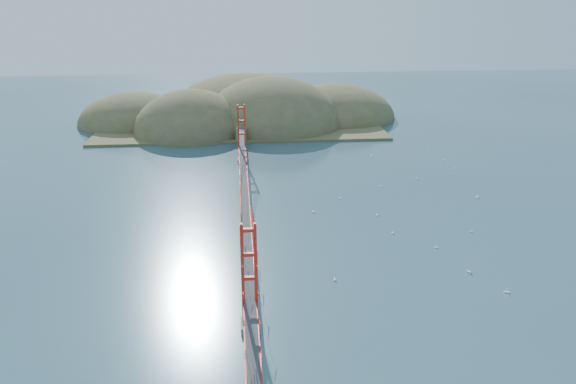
{
  "coord_description": "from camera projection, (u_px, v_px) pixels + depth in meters",
  "views": [
    {
      "loc": [
        -0.64,
        -79.62,
        32.65
      ],
      "look_at": [
        6.57,
        0.0,
        3.95
      ],
      "focal_mm": 35.0,
      "sensor_mm": 36.0,
      "label": 1
    }
  ],
  "objects": [
    {
      "name": "sailboat_0",
      "position": [
        377.0,
        214.0,
        86.54
      ],
      "size": [
        0.5,
        0.55,
        0.63
      ],
      "color": "white",
      "rests_on": "ground"
    },
    {
      "name": "sailboat_17",
      "position": [
        428.0,
        151.0,
        120.8
      ],
      "size": [
        0.53,
        0.48,
        0.6
      ],
      "color": "white",
      "rests_on": "ground"
    },
    {
      "name": "sailboat_7",
      "position": [
        381.0,
        186.0,
        99.21
      ],
      "size": [
        0.61,
        0.56,
        0.69
      ],
      "color": "white",
      "rests_on": "ground"
    },
    {
      "name": "sailboat_6",
      "position": [
        469.0,
        271.0,
        69.03
      ],
      "size": [
        0.65,
        0.65,
        0.73
      ],
      "color": "white",
      "rests_on": "ground"
    },
    {
      "name": "far_headlands",
      "position": [
        249.0,
        120.0,
        150.13
      ],
      "size": [
        84.0,
        58.0,
        25.0
      ],
      "color": "brown",
      "rests_on": "ground"
    },
    {
      "name": "sailboat_extra_0",
      "position": [
        444.0,
        159.0,
        114.81
      ],
      "size": [
        0.53,
        0.48,
        0.61
      ],
      "color": "white",
      "rests_on": "ground"
    },
    {
      "name": "sailboat_15",
      "position": [
        371.0,
        155.0,
        117.58
      ],
      "size": [
        0.46,
        0.57,
        0.66
      ],
      "color": "white",
      "rests_on": "ground"
    },
    {
      "name": "sailboat_13",
      "position": [
        471.0,
        231.0,
        80.64
      ],
      "size": [
        0.51,
        0.51,
        0.58
      ],
      "color": "white",
      "rests_on": "ground"
    },
    {
      "name": "sailboat_1",
      "position": [
        417.0,
        178.0,
        103.4
      ],
      "size": [
        0.61,
        0.61,
        0.64
      ],
      "color": "white",
      "rests_on": "ground"
    },
    {
      "name": "sailboat_2",
      "position": [
        436.0,
        247.0,
        75.56
      ],
      "size": [
        0.53,
        0.48,
        0.6
      ],
      "color": "white",
      "rests_on": "ground"
    },
    {
      "name": "sailboat_extra_1",
      "position": [
        507.0,
        291.0,
        64.35
      ],
      "size": [
        0.64,
        0.64,
        0.72
      ],
      "color": "white",
      "rests_on": "ground"
    },
    {
      "name": "sailboat_4",
      "position": [
        454.0,
        168.0,
        109.33
      ],
      "size": [
        0.51,
        0.51,
        0.56
      ],
      "color": "white",
      "rests_on": "ground"
    },
    {
      "name": "sailboat_12",
      "position": [
        334.0,
        149.0,
        122.29
      ],
      "size": [
        0.52,
        0.51,
        0.59
      ],
      "color": "white",
      "rests_on": "ground"
    },
    {
      "name": "sailboat_9",
      "position": [
        477.0,
        196.0,
        94.1
      ],
      "size": [
        0.52,
        0.59,
        0.67
      ],
      "color": "white",
      "rests_on": "ground"
    },
    {
      "name": "ground",
      "position": [
        245.0,
        218.0,
        85.71
      ],
      "size": [
        320.0,
        320.0,
        0.0
      ],
      "primitive_type": "plane",
      "color": "#2F515F",
      "rests_on": "ground"
    },
    {
      "name": "sailboat_10",
      "position": [
        335.0,
        279.0,
        67.23
      ],
      "size": [
        0.45,
        0.54,
        0.62
      ],
      "color": "white",
      "rests_on": "ground"
    },
    {
      "name": "bridge",
      "position": [
        244.0,
        174.0,
        83.52
      ],
      "size": [
        2.2,
        94.4,
        12.0
      ],
      "color": "gray",
      "rests_on": "ground"
    },
    {
      "name": "sailboat_14",
      "position": [
        392.0,
        232.0,
        80.17
      ],
      "size": [
        0.54,
        0.54,
        0.58
      ],
      "color": "white",
      "rests_on": "ground"
    },
    {
      "name": "sailboat_16",
      "position": [
        313.0,
        211.0,
        87.83
      ],
      "size": [
        0.62,
        0.62,
        0.65
      ],
      "color": "white",
      "rests_on": "ground"
    },
    {
      "name": "sailboat_3",
      "position": [
        340.0,
        198.0,
        93.5
      ],
      "size": [
        0.56,
        0.56,
        0.63
      ],
      "color": "white",
      "rests_on": "ground"
    }
  ]
}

